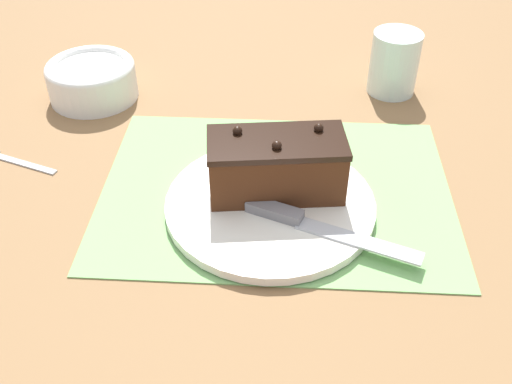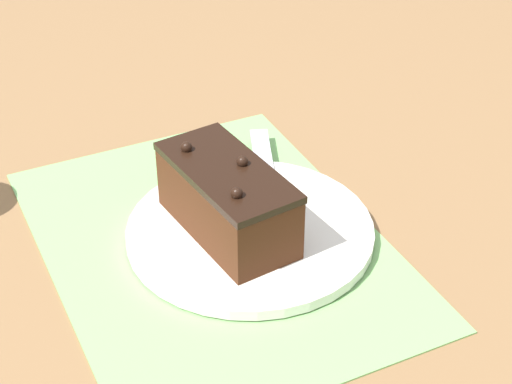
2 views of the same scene
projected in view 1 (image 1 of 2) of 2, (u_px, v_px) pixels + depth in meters
name	position (u px, v px, depth m)	size (l,w,h in m)	color
ground_plane	(276.00, 191.00, 0.80)	(3.00, 3.00, 0.00)	olive
placemat_woven	(276.00, 189.00, 0.79)	(0.46, 0.34, 0.00)	#7AB266
cake_plate	(270.00, 204.00, 0.76)	(0.27, 0.27, 0.01)	white
chocolate_cake	(279.00, 165.00, 0.75)	(0.18, 0.10, 0.09)	#472614
serving_knife	(299.00, 220.00, 0.72)	(0.21, 0.10, 0.01)	slate
drinking_glass	(394.00, 63.00, 0.97)	(0.08, 0.08, 0.10)	silver
small_bowl	(92.00, 79.00, 0.96)	(0.14, 0.14, 0.06)	white
dessert_fork	(4.00, 157.00, 0.85)	(0.15, 0.07, 0.01)	#B7BABF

